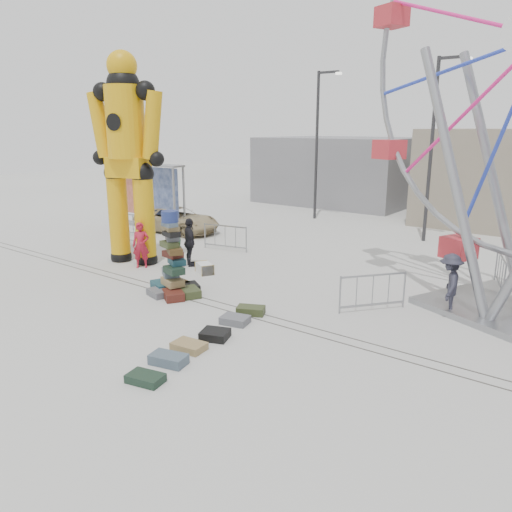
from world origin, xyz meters
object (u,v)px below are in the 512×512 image
Objects in this scene: steamer_trunk at (204,268)px; pedestrian_red at (141,245)px; barricade_dummy_a at (125,224)px; crash_test_dummy at (127,152)px; barricade_wheel_back at (500,272)px; lamp_post_left at (318,138)px; barricade_dummy_c at (225,237)px; barricade_dummy_b at (128,232)px; suitcase_tower at (174,271)px; parked_suv at (177,220)px; pedestrian_black at (190,242)px; banner_scaffold at (147,180)px; pedestrian_grey at (450,284)px; lamp_post_right at (434,141)px; pedestrian_green at (174,248)px; barricade_wheel_front at (373,292)px.

pedestrian_red reaches higher than steamer_trunk.
barricade_dummy_a reaches higher than steamer_trunk.
barricade_wheel_back is (12.06, 5.03, -3.65)m from crash_test_dummy.
lamp_post_left is at bearing 46.66° from pedestrian_red.
barricade_dummy_b is at bearing -169.86° from barricade_dummy_c.
suitcase_tower is 2.41m from steamer_trunk.
barricade_dummy_b reaches higher than steamer_trunk.
crash_test_dummy is 6.79m from parked_suv.
lamp_post_left is 12.21m from pedestrian_black.
banner_scaffold is 2.72× the size of pedestrian_red.
banner_scaffold is at bearing -115.14° from pedestrian_grey.
lamp_post_left is (-7.00, 2.00, 0.00)m from lamp_post_right.
pedestrian_grey reaches higher than barricade_dummy_b.
lamp_post_right is 3.03× the size of suitcase_tower.
suitcase_tower reaches higher than pedestrian_black.
crash_test_dummy is at bearing -96.53° from pedestrian_grey.
parked_suv is at bearing 46.13° from barricade_dummy_a.
lamp_post_left reaches higher than banner_scaffold.
parked_suv is at bearing -168.50° from pedestrian_green.
barricade_dummy_a is at bearing 118.91° from barricade_wheel_front.
barricade_dummy_c is 10.03m from pedestrian_grey.
parked_suv is (-0.12, 3.15, 0.07)m from barricade_dummy_b.
barricade_dummy_c is at bearing -100.76° from barricade_wheel_back.
lamp_post_right is 13.09m from crash_test_dummy.
pedestrian_green is (-5.86, -10.20, -3.69)m from lamp_post_right.
pedestrian_red is (-11.20, -5.36, 0.30)m from barricade_wheel_back.
pedestrian_grey is (10.57, 2.02, 0.01)m from pedestrian_red.
crash_test_dummy is 5.19m from steamer_trunk.
lamp_post_right is at bearing 27.66° from barricade_dummy_b.
lamp_post_right reaches higher than pedestrian_green.
pedestrian_black is (1.35, -11.60, -3.57)m from lamp_post_left.
steamer_trunk is 7.86m from barricade_dummy_a.
suitcase_tower reaches higher than pedestrian_green.
pedestrian_green is 0.91× the size of pedestrian_grey.
crash_test_dummy is 3.47m from pedestrian_red.
barricade_wheel_front is at bearing -74.75° from pedestrian_grey.
barricade_dummy_a is 1.86m from barricade_dummy_b.
pedestrian_green is at bearing 105.01° from pedestrian_black.
barricade_dummy_b is (-2.68, 1.89, -3.65)m from crash_test_dummy.
barricade_dummy_a is 1.00× the size of barricade_wheel_back.
pedestrian_green is at bearing -12.96° from pedestrian_red.
barricade_dummy_c is (5.79, 0.66, 0.00)m from barricade_dummy_a.
barricade_dummy_b is (1.60, -2.62, -1.97)m from banner_scaffold.
pedestrian_green is at bearing -30.74° from barricade_dummy_b.
banner_scaffold is 2.32× the size of barricade_wheel_back.
pedestrian_red is at bearing -92.85° from pedestrian_green.
lamp_post_right reaches higher than suitcase_tower.
pedestrian_red is at bearing -89.74° from lamp_post_left.
pedestrian_red reaches higher than barricade_dummy_b.
pedestrian_grey is (1.80, 1.05, 0.32)m from barricade_wheel_front.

